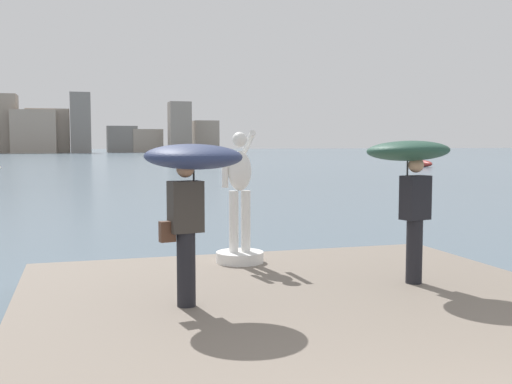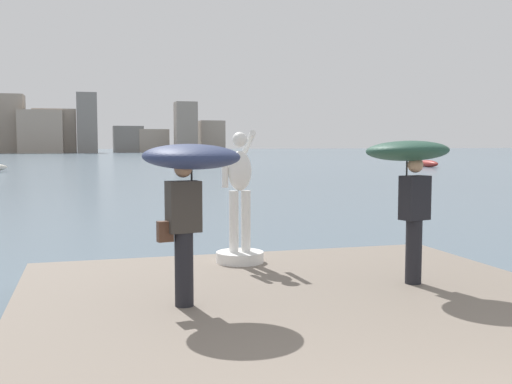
% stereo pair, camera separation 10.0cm
% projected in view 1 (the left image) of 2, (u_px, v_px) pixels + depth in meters
% --- Properties ---
extents(ground_plane, '(400.00, 400.00, 0.00)m').
position_uv_depth(ground_plane, '(121.00, 177.00, 41.47)').
color(ground_plane, slate).
extents(pier, '(7.02, 10.83, 0.40)m').
position_uv_depth(pier, '(392.00, 379.00, 5.48)').
color(pier, slate).
rests_on(pier, ground).
extents(statue_white_figure, '(0.77, 0.94, 2.13)m').
position_uv_depth(statue_white_figure, '(240.00, 215.00, 9.74)').
color(statue_white_figure, white).
rests_on(statue_white_figure, pier).
extents(onlooker_left, '(1.36, 1.37, 1.93)m').
position_uv_depth(onlooker_left, '(192.00, 172.00, 7.11)').
color(onlooker_left, black).
rests_on(onlooker_left, pier).
extents(onlooker_right, '(1.35, 1.36, 1.97)m').
position_uv_depth(onlooker_right, '(410.00, 167.00, 8.20)').
color(onlooker_right, black).
rests_on(onlooker_right, pier).
extents(boat_far, '(1.25, 3.78, 0.66)m').
position_uv_depth(boat_far, '(422.00, 163.00, 59.12)').
color(boat_far, '#9E2D28').
rests_on(boat_far, ground).
extents(distant_skyline, '(63.51, 12.87, 13.90)m').
position_uv_depth(distant_skyline, '(60.00, 130.00, 141.20)').
color(distant_skyline, gray).
rests_on(distant_skyline, ground).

